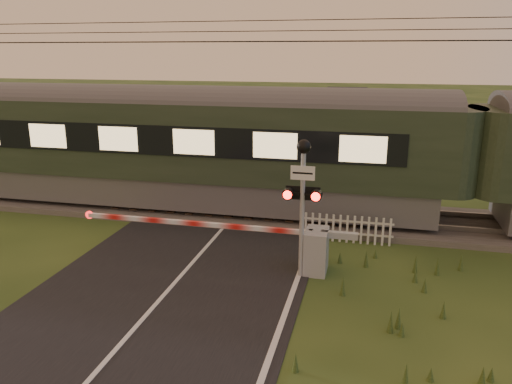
% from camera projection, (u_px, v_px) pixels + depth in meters
% --- Properties ---
extents(ground, '(160.00, 160.00, 0.00)m').
position_uv_depth(ground, '(156.00, 305.00, 10.64)').
color(ground, '#233A16').
rests_on(ground, ground).
extents(road, '(6.00, 140.00, 0.03)m').
position_uv_depth(road, '(152.00, 310.00, 10.41)').
color(road, black).
rests_on(road, ground).
extents(track_bed, '(140.00, 3.40, 0.39)m').
position_uv_depth(track_bed, '(237.00, 211.00, 16.71)').
color(track_bed, '#47423D').
rests_on(track_bed, ground).
extents(overhead_wires, '(120.00, 0.62, 0.62)m').
position_uv_depth(overhead_wires, '(235.00, 34.00, 15.17)').
color(overhead_wires, black).
rests_on(overhead_wires, ground).
extents(train, '(41.19, 2.84, 3.83)m').
position_uv_depth(train, '(472.00, 158.00, 14.54)').
color(train, slate).
rests_on(train, ground).
extents(boom_gate, '(7.18, 0.83, 1.10)m').
position_uv_depth(boom_gate, '(301.00, 247.00, 12.18)').
color(boom_gate, gray).
rests_on(boom_gate, ground).
extents(crossing_signal, '(0.85, 0.35, 3.32)m').
position_uv_depth(crossing_signal, '(303.00, 185.00, 11.37)').
color(crossing_signal, gray).
rests_on(crossing_signal, ground).
extents(picket_fence, '(2.54, 0.07, 0.80)m').
position_uv_depth(picket_fence, '(347.00, 229.00, 14.01)').
color(picket_fence, silver).
rests_on(picket_fence, ground).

